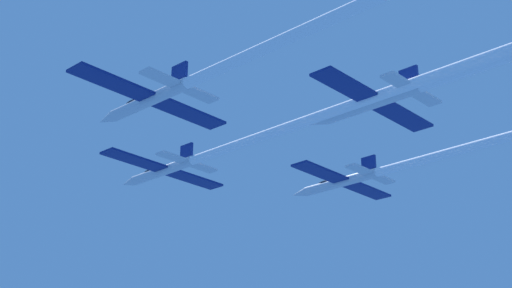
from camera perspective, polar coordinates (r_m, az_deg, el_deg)
name	(u,v)px	position (r m, az deg, el deg)	size (l,w,h in m)	color
jet_lead	(266,135)	(66.67, 0.78, 0.73)	(14.89, 49.33, 2.47)	silver
jet_left_wing	(305,30)	(49.79, 3.84, 8.81)	(14.89, 53.51, 2.47)	silver
jet_right_wing	(494,141)	(69.79, 17.94, 0.26)	(14.89, 55.53, 2.47)	silver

